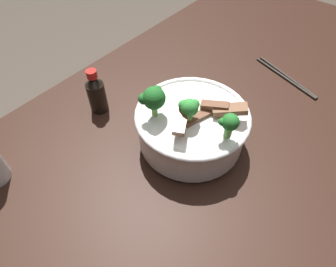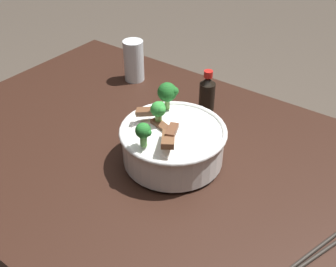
# 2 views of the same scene
# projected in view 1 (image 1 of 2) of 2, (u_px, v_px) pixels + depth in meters

# --- Properties ---
(ground) EXTENTS (10.00, 10.00, 0.00)m
(ground) POSITION_uv_depth(u_px,v_px,m) (196.00, 232.00, 1.28)
(ground) COLOR #4C4238
(dining_table) EXTENTS (1.55, 0.81, 0.75)m
(dining_table) POSITION_uv_depth(u_px,v_px,m) (214.00, 139.00, 0.79)
(dining_table) COLOR black
(dining_table) RESTS_ON ground
(rice_bowl) EXTENTS (0.24, 0.24, 0.16)m
(rice_bowl) POSITION_uv_depth(u_px,v_px,m) (193.00, 124.00, 0.60)
(rice_bowl) COLOR white
(rice_bowl) RESTS_ON dining_table
(chopsticks_pair) EXTENTS (0.08, 0.21, 0.01)m
(chopsticks_pair) POSITION_uv_depth(u_px,v_px,m) (286.00, 77.00, 0.80)
(chopsticks_pair) COLOR #28231E
(chopsticks_pair) RESTS_ON dining_table
(soy_sauce_bottle) EXTENTS (0.04, 0.04, 0.12)m
(soy_sauce_bottle) POSITION_uv_depth(u_px,v_px,m) (96.00, 93.00, 0.68)
(soy_sauce_bottle) COLOR black
(soy_sauce_bottle) RESTS_ON dining_table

